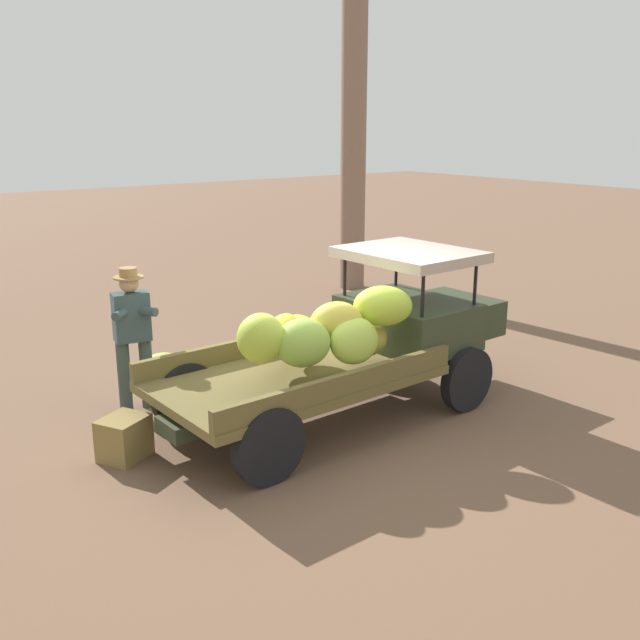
# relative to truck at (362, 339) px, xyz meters

# --- Properties ---
(ground_plane) EXTENTS (60.00, 60.00, 0.00)m
(ground_plane) POSITION_rel_truck_xyz_m (-0.56, 0.24, -0.89)
(ground_plane) COLOR brown
(truck) EXTENTS (4.53, 1.88, 1.82)m
(truck) POSITION_rel_truck_xyz_m (0.00, 0.00, 0.00)
(truck) COLOR #303925
(truck) RESTS_ON ground
(farmer) EXTENTS (0.52, 0.49, 1.69)m
(farmer) POSITION_rel_truck_xyz_m (-2.06, 1.64, 0.07)
(farmer) COLOR #3A4943
(farmer) RESTS_ON ground
(wooden_crate) EXTENTS (0.58, 0.55, 0.43)m
(wooden_crate) POSITION_rel_truck_xyz_m (-2.67, 0.50, -0.68)
(wooden_crate) COLOR olive
(wooden_crate) RESTS_ON ground
(loose_banana_bunch) EXTENTS (0.70, 0.70, 0.40)m
(loose_banana_bunch) POSITION_rel_truck_xyz_m (-1.39, 2.28, -0.70)
(loose_banana_bunch) COLOR #95B038
(loose_banana_bunch) RESTS_ON ground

